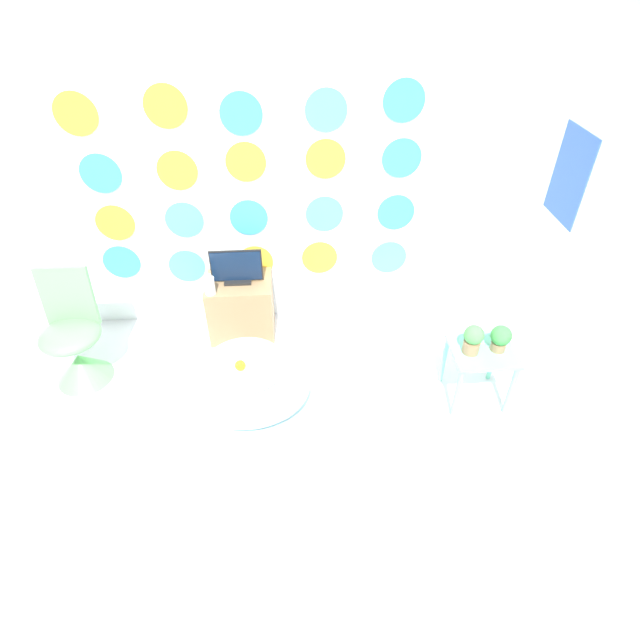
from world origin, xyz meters
name	(u,v)px	position (x,y,z in m)	size (l,w,h in m)	color
ground_plane	(254,517)	(0.00, 0.00, 0.00)	(12.00, 12.00, 0.00)	silver
wall_back_dotted	(249,169)	(0.00, 1.94, 1.30)	(4.78, 0.05, 2.60)	white
wall_right	(571,223)	(1.91, 0.96, 1.30)	(0.06, 2.92, 2.60)	silver
rug	(243,423)	(-0.10, 0.70, 0.00)	(1.26, 0.89, 0.01)	silver
bathtub	(247,386)	(-0.06, 0.83, 0.22)	(0.85, 0.66, 0.44)	white
rubber_duck	(240,365)	(-0.08, 0.76, 0.48)	(0.07, 0.08, 0.08)	yellow
chair	(77,349)	(-1.30, 1.23, 0.27)	(0.42, 0.42, 0.86)	#66C166
tv_cabinet	(241,307)	(-0.14, 1.69, 0.25)	(0.51, 0.39, 0.50)	#8E704C
tv	(237,268)	(-0.14, 1.69, 0.62)	(0.39, 0.12, 0.27)	black
vase	(209,285)	(-0.34, 1.55, 0.57)	(0.08, 0.08, 0.16)	white
side_table	(480,358)	(1.53, 0.85, 0.36)	(0.42, 0.38, 0.44)	#72D8B7
potted_plant_left	(473,339)	(1.43, 0.83, 0.56)	(0.13, 0.13, 0.21)	#8C6B4C
potted_plant_right	(500,338)	(1.62, 0.84, 0.55)	(0.14, 0.14, 0.19)	#8C6B4C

